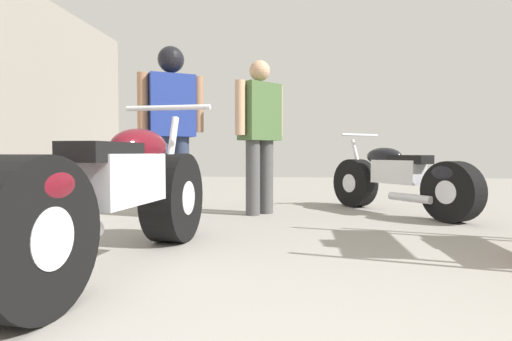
{
  "coord_description": "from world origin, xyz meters",
  "views": [
    {
      "loc": [
        0.32,
        -0.44,
        0.67
      ],
      "look_at": [
        -0.05,
        3.18,
        0.52
      ],
      "focal_mm": 29.31,
      "sensor_mm": 36.0,
      "label": 1
    }
  ],
  "objects": [
    {
      "name": "ground_plane",
      "position": [
        0.0,
        3.21,
        0.0
      ],
      "size": [
        15.42,
        15.42,
        0.0
      ],
      "primitive_type": "plane",
      "color": "gray"
    },
    {
      "name": "motorcycle_maroon_cruiser",
      "position": [
        -0.7,
        1.83,
        0.42
      ],
      "size": [
        0.65,
        2.19,
        1.02
      ],
      "color": "black",
      "rests_on": "ground_plane"
    },
    {
      "name": "motorcycle_black_naked",
      "position": [
        1.42,
        4.25,
        0.38
      ],
      "size": [
        1.28,
        1.69,
        0.9
      ],
      "color": "black",
      "rests_on": "ground_plane"
    },
    {
      "name": "mechanic_in_blue",
      "position": [
        -0.11,
        4.08,
        0.94
      ],
      "size": [
        0.52,
        0.57,
        1.66
      ],
      "color": "#4C4C4C",
      "rests_on": "ground_plane"
    },
    {
      "name": "mechanic_with_helmet",
      "position": [
        -1.01,
        3.82,
        1.06
      ],
      "size": [
        0.66,
        0.45,
        1.77
      ],
      "color": "#2D3851",
      "rests_on": "ground_plane"
    }
  ]
}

